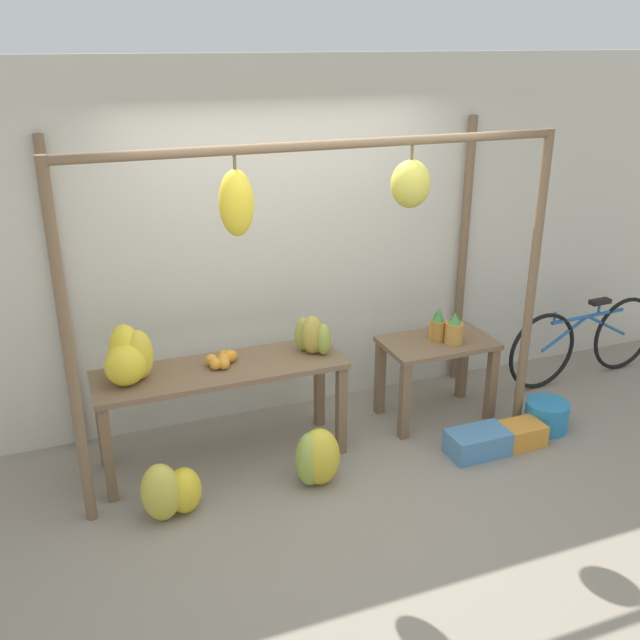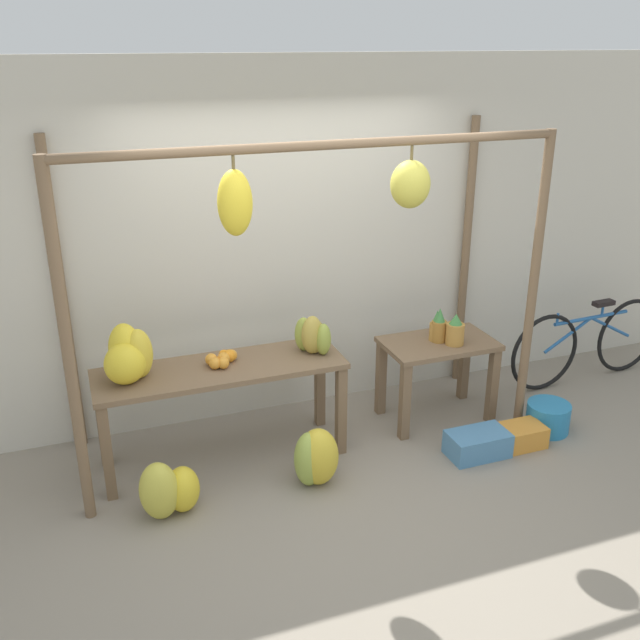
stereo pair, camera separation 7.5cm
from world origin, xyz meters
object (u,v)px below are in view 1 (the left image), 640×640
(pineapple_cluster, at_px, (444,328))
(fruit_crate_white, at_px, (478,443))
(orange_pile, at_px, (223,359))
(banana_pile_ground_left, at_px, (171,491))
(parked_bicycle, at_px, (584,341))
(blue_bucket, at_px, (546,415))
(papaya_pile, at_px, (313,336))
(fruit_crate_purple, at_px, (517,435))
(banana_pile_on_table, at_px, (129,357))
(banana_pile_ground_right, at_px, (316,458))

(pineapple_cluster, bearing_deg, fruit_crate_white, -91.37)
(orange_pile, xyz_separation_m, banana_pile_ground_left, (-0.51, -0.57, -0.60))
(orange_pile, height_order, fruit_crate_white, orange_pile)
(orange_pile, relative_size, pineapple_cluster, 0.86)
(parked_bicycle, bearing_deg, fruit_crate_white, -154.24)
(blue_bucket, bearing_deg, pineapple_cluster, 145.68)
(papaya_pile, bearing_deg, blue_bucket, -15.42)
(blue_bucket, bearing_deg, papaya_pile, 164.58)
(pineapple_cluster, height_order, fruit_crate_purple, pineapple_cluster)
(banana_pile_on_table, distance_m, parked_bicycle, 4.00)
(banana_pile_ground_left, bearing_deg, blue_bucket, 0.81)
(parked_bicycle, bearing_deg, orange_pile, -178.04)
(blue_bucket, relative_size, papaya_pile, 1.16)
(banana_pile_on_table, distance_m, blue_bucket, 3.23)
(orange_pile, bearing_deg, pineapple_cluster, -1.77)
(blue_bucket, bearing_deg, parked_bicycle, 36.45)
(parked_bicycle, bearing_deg, fruit_crate_purple, -148.26)
(orange_pile, bearing_deg, blue_bucket, -12.18)
(banana_pile_ground_left, distance_m, parked_bicycle, 3.90)
(banana_pile_ground_left, bearing_deg, banana_pile_on_table, 102.55)
(banana_pile_ground_right, distance_m, papaya_pile, 0.88)
(orange_pile, xyz_separation_m, banana_pile_ground_right, (0.48, -0.57, -0.58))
(orange_pile, bearing_deg, banana_pile_ground_left, -131.98)
(orange_pile, height_order, blue_bucket, orange_pile)
(pineapple_cluster, xyz_separation_m, banana_pile_ground_right, (-1.27, -0.52, -0.58))
(banana_pile_ground_right, bearing_deg, pineapple_cluster, 22.20)
(orange_pile, bearing_deg, fruit_crate_white, -20.44)
(banana_pile_on_table, distance_m, fruit_crate_white, 2.60)
(blue_bucket, bearing_deg, banana_pile_ground_right, -178.71)
(banana_pile_on_table, distance_m, pineapple_cluster, 2.40)
(banana_pile_ground_left, relative_size, banana_pile_ground_right, 1.11)
(banana_pile_ground_left, relative_size, papaya_pile, 1.62)
(blue_bucket, bearing_deg, orange_pile, 167.82)
(banana_pile_on_table, distance_m, papaya_pile, 1.31)
(banana_pile_ground_left, xyz_separation_m, fruit_crate_white, (2.26, -0.08, -0.09))
(pineapple_cluster, distance_m, blue_bucket, 1.08)
(orange_pile, bearing_deg, banana_pile_on_table, -178.73)
(pineapple_cluster, relative_size, banana_pile_ground_left, 0.59)
(fruit_crate_white, xyz_separation_m, papaya_pile, (-1.07, 0.61, 0.78))
(pineapple_cluster, bearing_deg, banana_pile_ground_right, -157.80)
(papaya_pile, height_order, fruit_crate_purple, papaya_pile)
(orange_pile, height_order, papaya_pile, papaya_pile)
(banana_pile_ground_right, bearing_deg, banana_pile_ground_left, 179.86)
(banana_pile_on_table, xyz_separation_m, papaya_pile, (1.31, -0.02, -0.04))
(fruit_crate_white, height_order, parked_bicycle, parked_bicycle)
(banana_pile_ground_right, distance_m, blue_bucket, 1.97)
(papaya_pile, bearing_deg, fruit_crate_purple, -23.15)
(banana_pile_ground_left, bearing_deg, fruit_crate_white, -1.97)
(banana_pile_on_table, height_order, parked_bicycle, banana_pile_on_table)
(banana_pile_ground_left, height_order, banana_pile_ground_right, banana_pile_ground_right)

